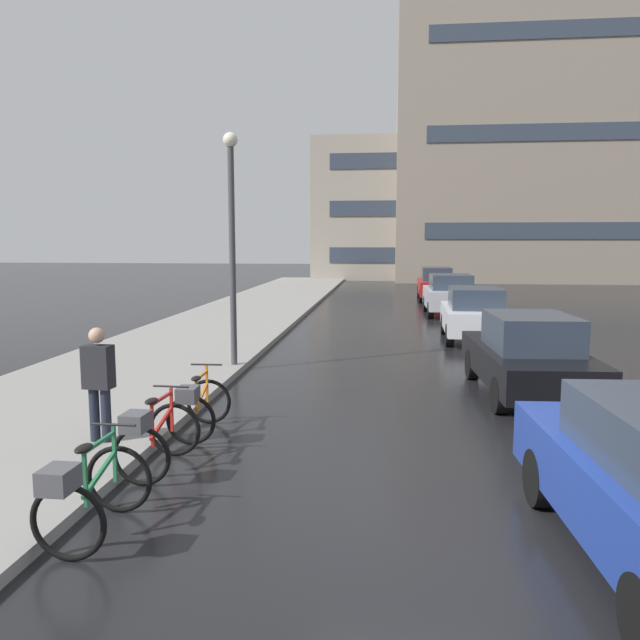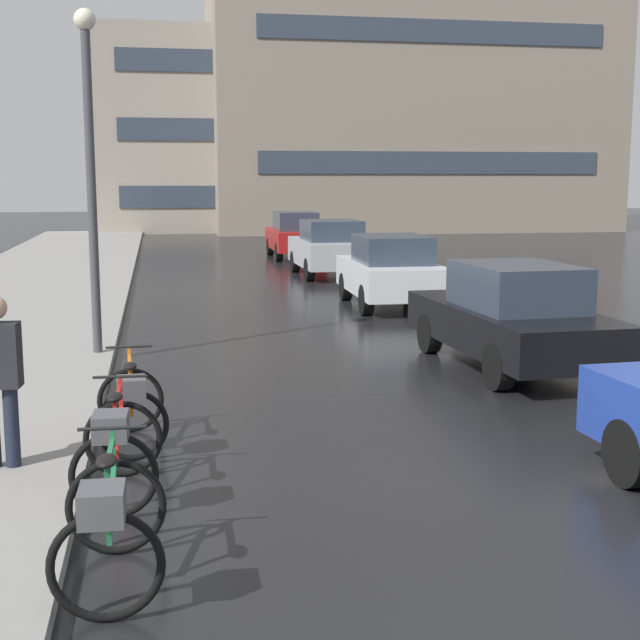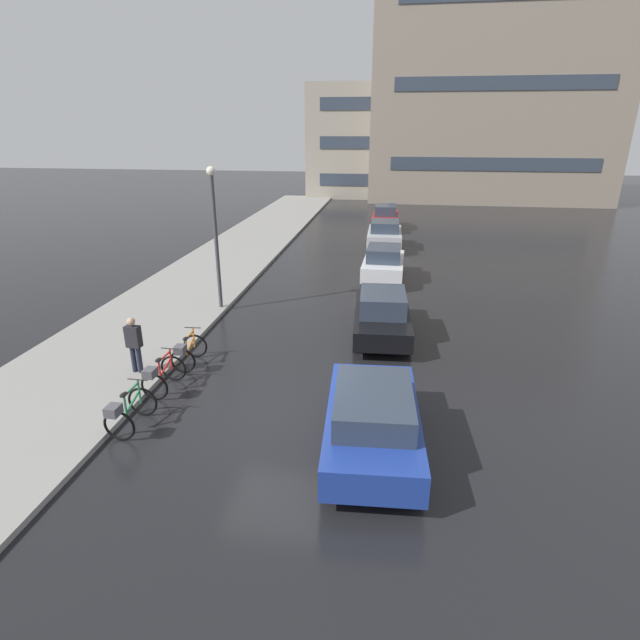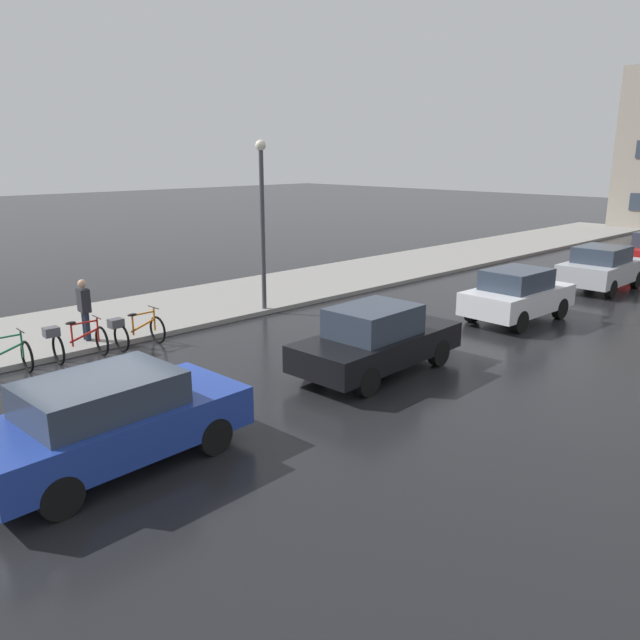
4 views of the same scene
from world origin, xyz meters
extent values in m
plane|color=black|center=(0.00, 0.00, 0.00)|extent=(140.00, 140.00, 0.00)
cube|color=gray|center=(-6.00, 10.00, 0.07)|extent=(4.80, 60.00, 0.14)
torus|color=black|center=(-3.24, -0.24, 0.38)|extent=(0.76, 0.07, 0.76)
cube|color=#237042|center=(-3.24, -0.32, 0.69)|extent=(0.04, 0.04, 0.62)
cube|color=#237042|center=(-3.25, -0.64, 0.93)|extent=(0.05, 0.64, 0.04)
cube|color=#237042|center=(-3.25, -0.67, 0.60)|extent=(0.05, 0.72, 0.26)
cylinder|color=black|center=(-3.24, -0.32, 1.02)|extent=(0.50, 0.04, 0.03)
torus|color=black|center=(-3.25, 1.57, 0.37)|extent=(0.75, 0.09, 0.75)
torus|color=black|center=(-3.29, 0.50, 0.37)|extent=(0.75, 0.09, 0.75)
cube|color=red|center=(-3.28, 0.84, 0.66)|extent=(0.04, 0.04, 0.56)
cube|color=red|center=(-3.25, 1.49, 0.68)|extent=(0.04, 0.04, 0.61)
cube|color=red|center=(-3.27, 1.16, 0.92)|extent=(0.06, 0.64, 0.04)
cube|color=red|center=(-3.27, 1.14, 0.60)|extent=(0.06, 0.73, 0.26)
ellipsoid|color=black|center=(-3.28, 0.84, 0.97)|extent=(0.15, 0.26, 0.07)
cylinder|color=black|center=(-3.25, 1.49, 1.00)|extent=(0.50, 0.05, 0.03)
cube|color=#4C4C51|center=(-3.29, 0.38, 0.84)|extent=(0.29, 0.35, 0.22)
torus|color=black|center=(-3.22, 3.10, 0.37)|extent=(0.74, 0.09, 0.74)
torus|color=black|center=(-3.18, 2.05, 0.37)|extent=(0.74, 0.09, 0.74)
cube|color=orange|center=(-3.19, 2.39, 0.62)|extent=(0.04, 0.04, 0.51)
cube|color=orange|center=(-3.22, 3.02, 0.67)|extent=(0.04, 0.04, 0.61)
cube|color=orange|center=(-3.20, 2.71, 0.89)|extent=(0.06, 0.63, 0.04)
cube|color=orange|center=(-3.20, 2.68, 0.57)|extent=(0.07, 0.72, 0.26)
ellipsoid|color=black|center=(-3.19, 2.39, 0.91)|extent=(0.15, 0.27, 0.07)
cylinder|color=black|center=(-3.22, 3.02, 1.00)|extent=(0.50, 0.05, 0.03)
cube|color=#4C4C51|center=(-3.17, 1.93, 0.78)|extent=(0.29, 0.35, 0.22)
cube|color=navy|center=(2.32, -0.82, 0.66)|extent=(2.17, 4.36, 0.67)
cube|color=#2D3847|center=(2.33, -0.99, 1.26)|extent=(1.72, 2.42, 0.54)
cylinder|color=black|center=(1.38, 0.45, 0.32)|extent=(0.25, 0.65, 0.64)
cylinder|color=black|center=(3.12, 0.55, 0.32)|extent=(0.25, 0.65, 0.64)
cylinder|color=black|center=(1.52, -2.19, 0.32)|extent=(0.25, 0.65, 0.64)
cylinder|color=black|center=(3.26, -2.09, 0.32)|extent=(0.25, 0.65, 0.64)
cube|color=black|center=(2.32, 5.63, 0.62)|extent=(1.99, 4.42, 0.60)
cube|color=#2D3847|center=(2.32, 5.46, 1.25)|extent=(1.55, 2.05, 0.66)
cylinder|color=black|center=(1.46, 6.93, 0.32)|extent=(0.25, 0.65, 0.64)
cylinder|color=black|center=(3.04, 7.01, 0.32)|extent=(0.25, 0.65, 0.64)
cylinder|color=black|center=(1.59, 4.25, 0.32)|extent=(0.25, 0.65, 0.64)
cylinder|color=black|center=(3.17, 4.32, 0.32)|extent=(0.25, 0.65, 0.64)
cube|color=silver|center=(2.18, 12.19, 0.66)|extent=(1.86, 3.81, 0.67)
cube|color=#2D3847|center=(2.18, 12.04, 1.29)|extent=(1.50, 1.99, 0.59)
cylinder|color=black|center=(1.42, 13.37, 0.32)|extent=(0.24, 0.65, 0.64)
cylinder|color=black|center=(2.99, 13.33, 0.32)|extent=(0.24, 0.65, 0.64)
cylinder|color=black|center=(1.37, 11.04, 0.32)|extent=(0.24, 0.65, 0.64)
cylinder|color=black|center=(2.93, 11.00, 0.32)|extent=(0.24, 0.65, 0.64)
cube|color=#B2B5BA|center=(2.06, 18.52, 0.68)|extent=(1.93, 3.87, 0.73)
cube|color=#2D3847|center=(2.06, 18.36, 1.33)|extent=(1.57, 1.95, 0.57)
cylinder|color=black|center=(1.20, 19.70, 0.32)|extent=(0.23, 0.64, 0.64)
cylinder|color=black|center=(2.88, 19.72, 0.32)|extent=(0.23, 0.64, 0.64)
cylinder|color=black|center=(1.23, 17.31, 0.32)|extent=(0.23, 0.64, 0.64)
cylinder|color=black|center=(2.91, 17.33, 0.32)|extent=(0.23, 0.64, 0.64)
cylinder|color=black|center=(1.19, 23.27, 0.32)|extent=(0.23, 0.64, 0.64)
cylinder|color=#1E2333|center=(-4.45, 1.67, 0.45)|extent=(0.14, 0.14, 0.91)
cylinder|color=#1E2333|center=(-4.27, 1.66, 0.45)|extent=(0.14, 0.14, 0.91)
cube|color=#232328|center=(-4.36, 1.67, 1.21)|extent=(0.42, 0.27, 0.61)
sphere|color=tan|center=(-4.36, 1.67, 1.66)|extent=(0.22, 0.22, 0.22)
cylinder|color=#424247|center=(-3.84, 7.23, 2.51)|extent=(0.14, 0.14, 5.01)
sphere|color=#F2EACC|center=(-3.84, 7.23, 5.14)|extent=(0.32, 0.32, 0.32)
camera|label=1|loc=(-0.33, -6.48, 2.98)|focal=35.00mm
camera|label=2|loc=(-2.87, -6.83, 2.84)|focal=50.00mm
camera|label=3|loc=(2.54, -10.01, 6.58)|focal=28.00mm
camera|label=4|loc=(11.29, -4.81, 4.89)|focal=35.00mm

